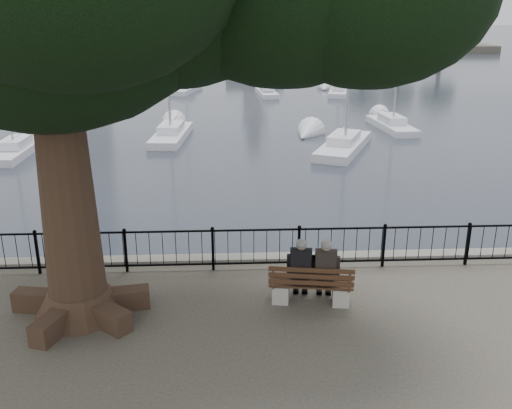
{
  "coord_description": "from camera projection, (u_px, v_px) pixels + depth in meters",
  "views": [
    {
      "loc": [
        -0.58,
        -9.63,
        5.85
      ],
      "look_at": [
        0.0,
        2.5,
        1.6
      ],
      "focal_mm": 40.0,
      "sensor_mm": 36.0,
      "label": 1
    }
  ],
  "objects": [
    {
      "name": "sailboat_g",
      "position": [
        338.0,
        91.0,
        46.22
      ],
      "size": [
        2.45,
        5.11,
        9.48
      ],
      "color": "white",
      "rests_on": "ground"
    },
    {
      "name": "sailboat_e",
      "position": [
        41.0,
        100.0,
        41.27
      ],
      "size": [
        1.82,
        6.02,
        12.86
      ],
      "color": "white",
      "rests_on": "ground"
    },
    {
      "name": "sailboat_b",
      "position": [
        171.0,
        133.0,
        30.76
      ],
      "size": [
        2.03,
        5.65,
        12.06
      ],
      "color": "white",
      "rests_on": "ground"
    },
    {
      "name": "person_left",
      "position": [
        301.0,
        271.0,
        11.75
      ],
      "size": [
        0.46,
        0.75,
        1.44
      ],
      "color": "black",
      "rests_on": "ground"
    },
    {
      "name": "sailboat_c",
      "position": [
        344.0,
        144.0,
        28.35
      ],
      "size": [
        3.92,
        6.12,
        11.32
      ],
      "color": "white",
      "rests_on": "ground"
    },
    {
      "name": "person_right",
      "position": [
        325.0,
        272.0,
        11.71
      ],
      "size": [
        0.46,
        0.75,
        1.44
      ],
      "color": "black",
      "rests_on": "ground"
    },
    {
      "name": "railing",
      "position": [
        256.0,
        247.0,
        13.21
      ],
      "size": [
        22.06,
        0.06,
        1.0
      ],
      "color": "black",
      "rests_on": "ground"
    },
    {
      "name": "harbor",
      "position": [
        255.0,
        278.0,
        14.03
      ],
      "size": [
        260.0,
        260.0,
        1.2
      ],
      "color": "slate",
      "rests_on": "ground"
    },
    {
      "name": "sailboat_d",
      "position": [
        392.0,
        124.0,
        33.25
      ],
      "size": [
        1.94,
        5.21,
        9.68
      ],
      "color": "white",
      "rests_on": "ground"
    },
    {
      "name": "lion_monument",
      "position": [
        253.0,
        55.0,
        57.83
      ],
      "size": [
        5.7,
        5.7,
        8.49
      ],
      "color": "slate",
      "rests_on": "ground"
    },
    {
      "name": "sailboat_a",
      "position": [
        16.0,
        149.0,
        27.56
      ],
      "size": [
        1.47,
        5.01,
        9.09
      ],
      "color": "white",
      "rests_on": "ground"
    },
    {
      "name": "far_shore",
      "position": [
        400.0,
        25.0,
        86.09
      ],
      "size": [
        30.0,
        8.6,
        9.18
      ],
      "color": "#423E35",
      "rests_on": "ground"
    },
    {
      "name": "sailboat_h",
      "position": [
        186.0,
        88.0,
        47.48
      ],
      "size": [
        2.51,
        5.01,
        10.45
      ],
      "color": "white",
      "rests_on": "ground"
    },
    {
      "name": "sailboat_f",
      "position": [
        267.0,
        91.0,
        45.77
      ],
      "size": [
        1.69,
        4.7,
        9.8
      ],
      "color": "white",
      "rests_on": "ground"
    },
    {
      "name": "bench",
      "position": [
        311.0,
        289.0,
        11.75
      ],
      "size": [
        1.78,
        0.76,
        0.91
      ],
      "color": "#9E998D",
      "rests_on": "ground"
    }
  ]
}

